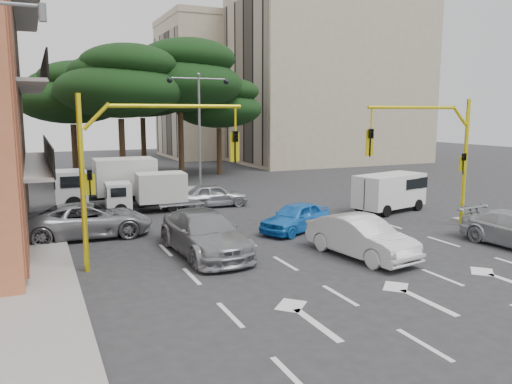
% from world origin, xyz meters
% --- Properties ---
extents(ground, '(120.00, 120.00, 0.00)m').
position_xyz_m(ground, '(0.00, 0.00, 0.00)').
color(ground, '#28282B').
rests_on(ground, ground).
extents(median_strip, '(1.40, 6.00, 0.15)m').
position_xyz_m(median_strip, '(0.00, 16.00, 0.07)').
color(median_strip, gray).
rests_on(median_strip, ground).
extents(apartment_beige_near, '(20.20, 12.15, 18.70)m').
position_xyz_m(apartment_beige_near, '(19.95, 32.00, 9.35)').
color(apartment_beige_near, tan).
rests_on(apartment_beige_near, ground).
extents(apartment_beige_far, '(16.20, 12.15, 16.70)m').
position_xyz_m(apartment_beige_far, '(12.95, 44.00, 8.35)').
color(apartment_beige_far, tan).
rests_on(apartment_beige_far, ground).
extents(pine_left_near, '(9.15, 9.15, 10.23)m').
position_xyz_m(pine_left_near, '(-3.94, 21.96, 7.60)').
color(pine_left_near, '#382616').
rests_on(pine_left_near, ground).
extents(pine_center, '(9.98, 9.98, 11.16)m').
position_xyz_m(pine_center, '(1.06, 23.96, 8.30)').
color(pine_center, '#382616').
rests_on(pine_center, ground).
extents(pine_left_far, '(8.32, 8.32, 9.30)m').
position_xyz_m(pine_left_far, '(-6.94, 25.96, 6.91)').
color(pine_left_far, '#382616').
rests_on(pine_left_far, ground).
extents(pine_right, '(7.49, 7.49, 8.37)m').
position_xyz_m(pine_right, '(5.06, 25.96, 6.22)').
color(pine_right, '#382616').
rests_on(pine_right, ground).
extents(pine_back, '(9.15, 9.15, 10.23)m').
position_xyz_m(pine_back, '(-0.94, 28.96, 7.60)').
color(pine_back, '#382616').
rests_on(pine_back, ground).
extents(signal_mast_right, '(5.79, 0.37, 6.00)m').
position_xyz_m(signal_mast_right, '(6.80, 1.99, 3.88)').
color(signal_mast_right, yellow).
rests_on(signal_mast_right, ground).
extents(signal_mast_left, '(5.79, 0.37, 6.00)m').
position_xyz_m(signal_mast_left, '(-6.80, 1.99, 3.88)').
color(signal_mast_left, yellow).
rests_on(signal_mast_left, ground).
extents(street_lamp_center, '(4.16, 0.36, 7.77)m').
position_xyz_m(street_lamp_center, '(0.00, 16.00, 5.43)').
color(street_lamp_center, slate).
rests_on(street_lamp_center, median_strip).
extents(car_white_hatch, '(2.33, 4.86, 1.54)m').
position_xyz_m(car_white_hatch, '(0.98, -0.41, 0.77)').
color(car_white_hatch, silver).
rests_on(car_white_hatch, ground).
extents(car_blue_compact, '(4.20, 3.07, 1.33)m').
position_xyz_m(car_blue_compact, '(0.72, 4.19, 0.66)').
color(car_blue_compact, blue).
rests_on(car_blue_compact, ground).
extents(car_silver_wagon, '(2.54, 5.70, 1.63)m').
position_xyz_m(car_silver_wagon, '(-4.25, 2.40, 0.81)').
color(car_silver_wagon, gray).
rests_on(car_silver_wagon, ground).
extents(car_silver_cross_a, '(5.52, 2.73, 1.50)m').
position_xyz_m(car_silver_cross_a, '(-8.00, 7.00, 0.75)').
color(car_silver_cross_a, gray).
rests_on(car_silver_cross_a, ground).
extents(car_silver_cross_b, '(4.02, 1.77, 1.34)m').
position_xyz_m(car_silver_cross_b, '(-0.64, 11.55, 0.67)').
color(car_silver_cross_b, '#A4A8AC').
rests_on(car_silver_cross_b, ground).
extents(van_white, '(4.52, 2.83, 2.10)m').
position_xyz_m(van_white, '(7.71, 6.26, 1.05)').
color(van_white, white).
rests_on(van_white, ground).
extents(box_truck_a, '(5.67, 2.45, 2.77)m').
position_xyz_m(box_truck_a, '(-6.24, 14.00, 1.39)').
color(box_truck_a, silver).
rests_on(box_truck_a, ground).
extents(box_truck_b, '(4.45, 2.11, 2.13)m').
position_xyz_m(box_truck_b, '(-4.50, 11.50, 1.07)').
color(box_truck_b, silver).
rests_on(box_truck_b, ground).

